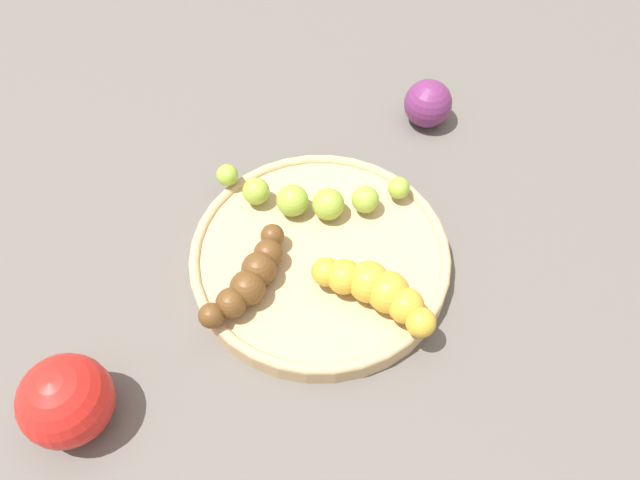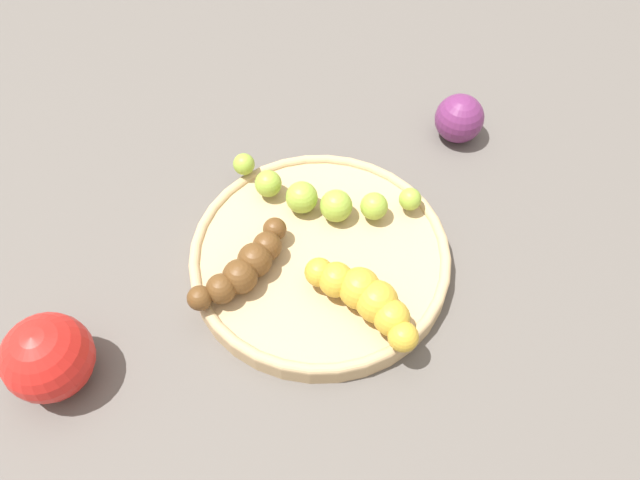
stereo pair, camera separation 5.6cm
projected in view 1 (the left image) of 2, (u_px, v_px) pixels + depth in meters
ground_plane at (320, 263)px, 0.59m from camera, size 2.40×2.40×0.00m
fruit_bowl at (320, 256)px, 0.58m from camera, size 0.24×0.24×0.02m
banana_green at (310, 197)px, 0.59m from camera, size 0.16×0.11×0.03m
banana_overripe at (251, 278)px, 0.54m from camera, size 0.10×0.07×0.03m
banana_spotted at (377, 290)px, 0.53m from camera, size 0.07×0.11×0.04m
plum_purple at (428, 104)px, 0.68m from camera, size 0.05×0.05×0.05m
apple_red at (66, 401)px, 0.47m from camera, size 0.07×0.07×0.07m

